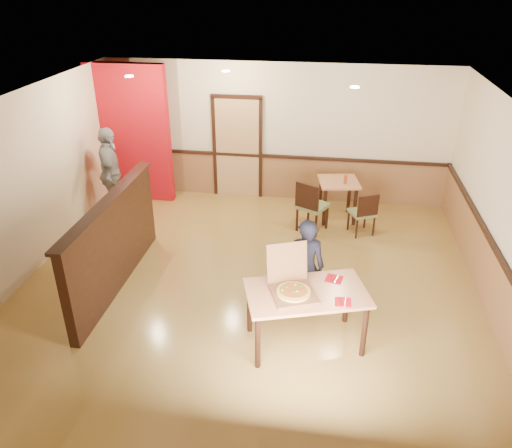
{
  "coord_description": "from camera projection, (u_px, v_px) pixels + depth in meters",
  "views": [
    {
      "loc": [
        1.07,
        -6.3,
        4.38
      ],
      "look_at": [
        0.11,
        0.0,
        1.11
      ],
      "focal_mm": 35.0,
      "sensor_mm": 36.0,
      "label": 1
    }
  ],
  "objects": [
    {
      "name": "red_accent_panel",
      "position": [
        131.0,
        134.0,
        10.07
      ],
      "size": [
        1.6,
        0.2,
        2.78
      ],
      "primitive_type": "cube",
      "color": "#A30B15",
      "rests_on": "floor"
    },
    {
      "name": "floor",
      "position": [
        249.0,
        287.0,
        7.68
      ],
      "size": [
        7.0,
        7.0,
        0.0
      ],
      "primitive_type": "plane",
      "color": "#A4813F",
      "rests_on": "ground"
    },
    {
      "name": "spot_b",
      "position": [
        226.0,
        71.0,
        8.72
      ],
      "size": [
        0.14,
        0.14,
        0.02
      ],
      "primitive_type": "cylinder",
      "color": "#FFDDB2",
      "rests_on": "ceiling"
    },
    {
      "name": "spot_a",
      "position": [
        129.0,
        76.0,
        8.3
      ],
      "size": [
        0.14,
        0.14,
        0.02
      ],
      "primitive_type": "cylinder",
      "color": "#FFDDB2",
      "rests_on": "ceiling"
    },
    {
      "name": "spot_c",
      "position": [
        355.0,
        87.0,
        7.54
      ],
      "size": [
        0.14,
        0.14,
        0.02
      ],
      "primitive_type": "cylinder",
      "color": "#FFDDB2",
      "rests_on": "ceiling"
    },
    {
      "name": "chair_rail_back",
      "position": [
        276.0,
        156.0,
        10.3
      ],
      "size": [
        7.0,
        0.06,
        0.06
      ],
      "primitive_type": "cube",
      "color": "black",
      "rests_on": "wall_back"
    },
    {
      "name": "napkin_far",
      "position": [
        334.0,
        279.0,
        6.44
      ],
      "size": [
        0.25,
        0.25,
        0.01
      ],
      "rotation": [
        0.0,
        0.0,
        -0.2
      ],
      "color": "red",
      "rests_on": "main_table"
    },
    {
      "name": "ceiling",
      "position": [
        247.0,
        106.0,
        6.4
      ],
      "size": [
        7.0,
        7.0,
        0.0
      ],
      "primitive_type": "plane",
      "rotation": [
        3.14,
        0.0,
        0.0
      ],
      "color": "black",
      "rests_on": "wall_back"
    },
    {
      "name": "wall_right",
      "position": [
        509.0,
        222.0,
        6.58
      ],
      "size": [
        0.0,
        7.0,
        7.0
      ],
      "primitive_type": "plane",
      "rotation": [
        1.57,
        0.0,
        -1.57
      ],
      "color": "beige",
      "rests_on": "floor"
    },
    {
      "name": "chair_rail_right",
      "position": [
        497.0,
        253.0,
        6.8
      ],
      "size": [
        0.06,
        7.0,
        0.06
      ],
      "primitive_type": "cube",
      "color": "black",
      "rests_on": "wall_right"
    },
    {
      "name": "pizza",
      "position": [
        293.0,
        292.0,
        6.1
      ],
      "size": [
        0.52,
        0.52,
        0.03
      ],
      "primitive_type": "cylinder",
      "rotation": [
        0.0,
        0.0,
        -0.29
      ],
      "color": "#E5BA53",
      "rests_on": "pizza_box"
    },
    {
      "name": "diner",
      "position": [
        305.0,
        267.0,
        6.83
      ],
      "size": [
        0.56,
        0.39,
        1.46
      ],
      "primitive_type": "imported",
      "rotation": [
        0.0,
        0.0,
        3.22
      ],
      "color": "black",
      "rests_on": "floor"
    },
    {
      "name": "wall_left",
      "position": [
        19.0,
        190.0,
        7.51
      ],
      "size": [
        0.0,
        7.0,
        7.0
      ],
      "primitive_type": "plane",
      "rotation": [
        1.57,
        0.0,
        1.57
      ],
      "color": "beige",
      "rests_on": "floor"
    },
    {
      "name": "side_table",
      "position": [
        338.0,
        190.0,
        9.54
      ],
      "size": [
        0.85,
        0.85,
        0.79
      ],
      "rotation": [
        0.0,
        0.0,
        0.17
      ],
      "color": "tan",
      "rests_on": "floor"
    },
    {
      "name": "side_chair_right",
      "position": [
        364.0,
        212.0,
        9.01
      ],
      "size": [
        0.55,
        0.55,
        0.84
      ],
      "rotation": [
        0.0,
        0.0,
        3.58
      ],
      "color": "olive",
      "rests_on": "floor"
    },
    {
      "name": "side_chair_left",
      "position": [
        311.0,
        205.0,
        9.09
      ],
      "size": [
        0.66,
        0.66,
        0.99
      ],
      "rotation": [
        0.0,
        0.0,
        2.65
      ],
      "color": "olive",
      "rests_on": "floor"
    },
    {
      "name": "pizza_box",
      "position": [
        292.0,
        288.0,
        6.14
      ],
      "size": [
        0.71,
        0.76,
        0.55
      ],
      "rotation": [
        0.0,
        0.0,
        0.38
      ],
      "color": "brown",
      "rests_on": "main_table"
    },
    {
      "name": "wall_back",
      "position": [
        276.0,
        133.0,
        10.12
      ],
      "size": [
        7.0,
        0.0,
        7.0
      ],
      "primitive_type": "plane",
      "rotation": [
        1.57,
        0.0,
        0.0
      ],
      "color": "beige",
      "rests_on": "floor"
    },
    {
      "name": "back_door",
      "position": [
        238.0,
        148.0,
        10.35
      ],
      "size": [
        0.9,
        0.06,
        2.1
      ],
      "primitive_type": "cube",
      "color": "tan",
      "rests_on": "wall_back"
    },
    {
      "name": "booth_partition",
      "position": [
        114.0,
        242.0,
        7.44
      ],
      "size": [
        0.2,
        3.1,
        1.44
      ],
      "color": "black",
      "rests_on": "floor"
    },
    {
      "name": "passerby",
      "position": [
        111.0,
        174.0,
        9.49
      ],
      "size": [
        0.78,
        1.14,
        1.79
      ],
      "primitive_type": "imported",
      "rotation": [
        0.0,
        0.0,
        1.93
      ],
      "color": "gray",
      "rests_on": "floor"
    },
    {
      "name": "main_table",
      "position": [
        306.0,
        299.0,
        6.24
      ],
      "size": [
        1.69,
        1.27,
        0.8
      ],
      "rotation": [
        0.0,
        0.0,
        0.31
      ],
      "color": "tan",
      "rests_on": "floor"
    },
    {
      "name": "diner_chair",
      "position": [
        302.0,
        277.0,
        7.07
      ],
      "size": [
        0.56,
        0.56,
        0.89
      ],
      "rotation": [
        0.0,
        0.0,
        0.33
      ],
      "color": "olive",
      "rests_on": "floor"
    },
    {
      "name": "condiment",
      "position": [
        345.0,
        179.0,
        9.32
      ],
      "size": [
        0.06,
        0.06,
        0.16
      ],
      "primitive_type": "cylinder",
      "color": "#96391B",
      "rests_on": "side_table"
    },
    {
      "name": "wainscot_right",
      "position": [
        491.0,
        282.0,
        7.01
      ],
      "size": [
        0.04,
        7.0,
        0.9
      ],
      "primitive_type": "cube",
      "color": "brown",
      "rests_on": "floor"
    },
    {
      "name": "napkin_near",
      "position": [
        343.0,
        302.0,
        6.0
      ],
      "size": [
        0.2,
        0.2,
        0.01
      ],
      "rotation": [
        0.0,
        0.0,
        0.03
      ],
      "color": "red",
      "rests_on": "main_table"
    },
    {
      "name": "wainscot_back",
      "position": [
        275.0,
        177.0,
        10.53
      ],
      "size": [
        7.0,
        0.04,
        0.9
      ],
      "primitive_type": "cube",
      "color": "brown",
      "rests_on": "floor"
    }
  ]
}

